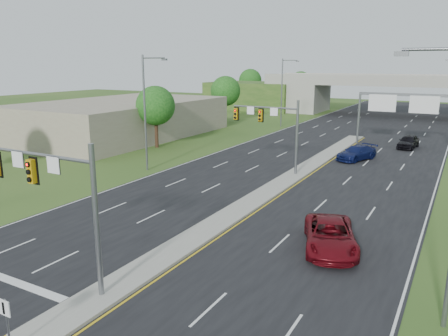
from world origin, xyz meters
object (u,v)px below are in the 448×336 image
(car_far_a, at_px, (330,235))
(signal_mast_near, at_px, (56,190))
(sign_gantry, at_px, (405,105))
(keep_right_sign, at_px, (6,317))
(overpass, at_px, (392,98))
(signal_mast_far, at_px, (274,124))
(car_far_c, at_px, (408,142))
(car_far_b, at_px, (357,153))

(car_far_a, bearing_deg, signal_mast_near, -153.53)
(sign_gantry, bearing_deg, keep_right_sign, -97.70)
(keep_right_sign, distance_m, overpass, 84.55)
(signal_mast_far, distance_m, overpass, 55.13)
(signal_mast_far, distance_m, keep_right_sign, 29.71)
(overpass, xyz_separation_m, car_far_c, (7.47, -35.37, -2.72))
(sign_gantry, height_order, overpass, overpass)
(signal_mast_near, height_order, car_far_c, signal_mast_near)
(car_far_a, relative_size, car_far_b, 1.11)
(signal_mast_near, bearing_deg, sign_gantry, 78.75)
(car_far_c, bearing_deg, signal_mast_near, -96.42)
(keep_right_sign, bearing_deg, car_far_b, 84.99)
(car_far_b, xyz_separation_m, car_far_c, (4.04, 10.00, 0.05))
(keep_right_sign, height_order, overpass, overpass)
(overpass, bearing_deg, sign_gantry, -79.21)
(car_far_c, bearing_deg, car_far_a, -84.16)
(signal_mast_far, xyz_separation_m, keep_right_sign, (2.26, -29.45, -3.21))
(keep_right_sign, relative_size, car_far_c, 0.46)
(signal_mast_far, distance_m, car_far_c, 22.32)
(car_far_a, height_order, car_far_b, car_far_a)
(signal_mast_far, xyz_separation_m, overpass, (2.26, 55.07, -1.17))
(car_far_a, distance_m, car_far_b, 24.86)
(overpass, distance_m, car_far_b, 45.59)
(signal_mast_near, relative_size, car_far_a, 1.19)
(signal_mast_near, distance_m, overpass, 80.11)
(signal_mast_near, distance_m, signal_mast_far, 25.00)
(signal_mast_near, relative_size, keep_right_sign, 3.18)
(signal_mast_far, height_order, sign_gantry, signal_mast_far)
(signal_mast_near, xyz_separation_m, overpass, (2.26, 80.07, -1.17))
(signal_mast_far, relative_size, car_far_b, 1.32)
(car_far_b, relative_size, car_far_c, 1.11)
(signal_mast_near, xyz_separation_m, car_far_c, (9.74, 44.70, -3.89))
(signal_mast_near, bearing_deg, signal_mast_far, 90.00)
(signal_mast_near, height_order, signal_mast_far, same)
(keep_right_sign, bearing_deg, car_far_c, 81.35)
(keep_right_sign, xyz_separation_m, overpass, (0.00, 84.53, 2.04))
(keep_right_sign, bearing_deg, car_far_a, 62.98)
(car_far_a, relative_size, car_far_c, 1.23)
(keep_right_sign, relative_size, sign_gantry, 0.19)
(signal_mast_near, xyz_separation_m, car_far_b, (5.69, 34.70, -3.94))
(signal_mast_far, bearing_deg, car_far_a, -56.76)
(sign_gantry, relative_size, overpass, 0.14)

